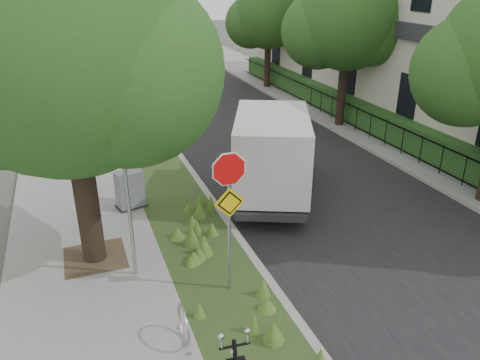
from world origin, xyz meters
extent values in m
plane|color=#4C5147|center=(0.00, 0.00, 0.00)|extent=(120.00, 120.00, 0.00)
cube|color=gray|center=(-4.25, 10.00, 0.06)|extent=(3.50, 60.00, 0.12)
cube|color=#2E481F|center=(-1.50, 10.00, 0.06)|extent=(2.00, 60.00, 0.12)
cube|color=#9E9991|center=(-0.50, 10.00, 0.07)|extent=(0.20, 60.00, 0.13)
cube|color=black|center=(3.00, 10.00, 0.01)|extent=(7.00, 60.00, 0.01)
cube|color=#9E9991|center=(6.50, 10.00, 0.07)|extent=(0.20, 60.00, 0.13)
cube|color=gray|center=(8.20, 10.00, 0.06)|extent=(3.20, 60.00, 0.12)
cylinder|color=black|center=(-4.00, 2.80, 2.36)|extent=(0.52, 0.52, 4.48)
sphere|color=#254A18|center=(-4.00, 2.80, 5.08)|extent=(5.40, 5.40, 5.40)
sphere|color=#254A18|center=(-5.21, 3.61, 4.41)|extent=(4.05, 4.05, 4.05)
sphere|color=#254A18|center=(-2.92, 2.12, 4.54)|extent=(3.78, 3.78, 3.78)
cube|color=#473828|center=(-4.00, 2.80, 0.12)|extent=(1.40, 1.40, 0.01)
cylinder|color=#A5A8AD|center=(-3.20, 1.80, 2.12)|extent=(0.08, 0.08, 4.00)
torus|color=#A5A8AD|center=(-2.70, -0.60, 0.50)|extent=(0.05, 0.77, 0.77)
cube|color=#A5A8AD|center=(-2.70, -0.96, 0.14)|extent=(0.06, 0.06, 0.04)
cube|color=#A5A8AD|center=(-2.70, -0.24, 0.14)|extent=(0.06, 0.06, 0.04)
cylinder|color=#A5A8AD|center=(-1.40, 0.60, 1.62)|extent=(0.07, 0.07, 3.00)
cylinder|color=red|center=(-1.40, 0.57, 2.87)|extent=(0.86, 0.03, 0.86)
cylinder|color=white|center=(-1.40, 0.58, 2.87)|extent=(0.94, 0.02, 0.94)
cube|color=yellow|center=(-1.40, 0.57, 2.17)|extent=(0.64, 0.03, 0.64)
cube|color=black|center=(7.20, 10.00, 1.07)|extent=(0.04, 24.00, 0.04)
cube|color=black|center=(7.20, 10.00, 0.27)|extent=(0.04, 24.00, 0.04)
cylinder|color=black|center=(7.20, 10.00, 0.62)|extent=(0.03, 0.03, 1.00)
cube|color=#1A4217|center=(7.90, 10.00, 0.67)|extent=(1.00, 24.00, 1.10)
cube|color=beige|center=(11.50, 10.00, 4.00)|extent=(7.00, 26.00, 8.00)
cube|color=#2D2D33|center=(7.95, 10.00, 4.30)|extent=(0.25, 26.00, 0.60)
sphere|color=#254A18|center=(6.10, 2.60, 3.84)|extent=(3.00, 3.00, 3.00)
cylinder|color=black|center=(7.00, 10.00, 2.14)|extent=(0.36, 0.36, 4.03)
sphere|color=#254A18|center=(7.00, 10.00, 4.58)|extent=(4.20, 4.20, 4.20)
sphere|color=#254A18|center=(6.05, 10.63, 4.06)|extent=(3.15, 3.15, 3.15)
sphere|color=#254A18|center=(7.84, 9.47, 4.16)|extent=(2.94, 2.94, 2.94)
cylinder|color=black|center=(7.00, 18.00, 1.94)|extent=(0.36, 0.36, 3.64)
sphere|color=#254A18|center=(7.00, 18.00, 4.15)|extent=(3.80, 3.80, 3.80)
sphere|color=#254A18|center=(6.14, 18.57, 3.67)|extent=(2.85, 2.85, 2.85)
sphere|color=#254A18|center=(7.76, 17.52, 3.77)|extent=(2.66, 2.66, 2.66)
cube|color=#262628|center=(1.36, 4.72, 0.47)|extent=(3.67, 5.23, 0.17)
cube|color=#B7BABC|center=(2.12, 6.45, 1.26)|extent=(2.25, 1.95, 1.48)
cube|color=silver|center=(1.15, 4.25, 1.63)|extent=(3.28, 4.03, 2.03)
cube|color=#262628|center=(-2.80, 5.17, 0.14)|extent=(0.92, 0.73, 0.04)
cube|color=slate|center=(-2.80, 5.17, 0.66)|extent=(0.81, 0.62, 1.08)
camera|label=1|loc=(-4.05, -7.13, 6.28)|focal=35.00mm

